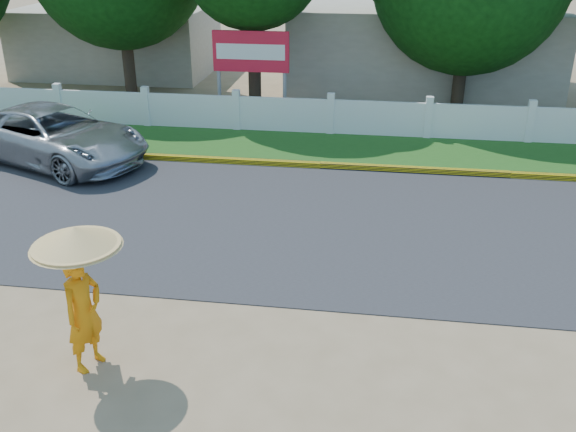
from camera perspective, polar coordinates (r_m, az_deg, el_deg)
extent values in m
plane|color=#9E8460|center=(10.40, -1.62, -11.12)|extent=(120.00, 120.00, 0.00)
cube|color=#38383A|center=(14.25, 1.45, -0.58)|extent=(60.00, 7.00, 0.02)
cube|color=#2D601E|center=(19.11, 3.38, 6.07)|extent=(60.00, 3.50, 0.03)
cube|color=yellow|center=(17.49, 2.88, 4.53)|extent=(40.00, 0.18, 0.16)
cube|color=silver|center=(20.33, 3.80, 8.78)|extent=(40.00, 0.10, 1.10)
cube|color=#B7AD99|center=(26.73, 11.78, 14.47)|extent=(10.00, 6.00, 3.20)
cube|color=#B7AD99|center=(30.00, -14.86, 14.85)|extent=(8.00, 5.00, 2.80)
imported|color=#9FA3A7|center=(18.85, -20.05, 6.75)|extent=(6.06, 4.40, 1.53)
imported|color=orange|center=(9.86, -17.72, -8.17)|extent=(0.64, 0.79, 1.85)
cylinder|color=gray|center=(9.49, -17.99, -4.57)|extent=(0.03, 0.03, 1.20)
cone|color=tan|center=(9.26, -18.40, -1.78)|extent=(1.27, 1.27, 0.31)
cylinder|color=gray|center=(21.88, -6.12, 11.06)|extent=(0.12, 0.12, 2.00)
cylinder|color=gray|center=(21.46, -0.31, 10.92)|extent=(0.12, 0.12, 2.00)
cube|color=red|center=(21.38, -3.33, 14.39)|extent=(2.50, 0.12, 1.30)
cube|color=silver|center=(21.32, -3.36, 14.36)|extent=(2.25, 0.02, 0.49)
cylinder|color=#473828|center=(23.55, 15.06, 12.29)|extent=(0.44, 0.44, 2.77)
cylinder|color=#473828|center=(22.68, -3.02, 14.02)|extent=(0.44, 0.44, 3.85)
cylinder|color=#473828|center=(25.71, -14.06, 13.86)|extent=(0.44, 0.44, 3.19)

